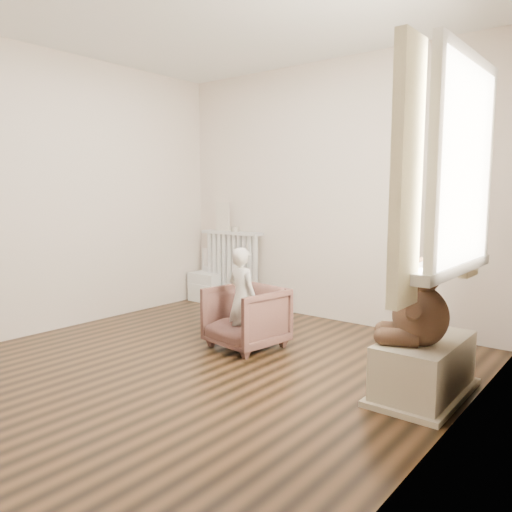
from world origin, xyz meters
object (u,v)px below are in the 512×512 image
Objects in this scene: radiator at (232,271)px; armchair at (246,317)px; toy_vanity at (208,278)px; plush_cat at (464,240)px; child at (242,297)px; teddy_bear at (421,296)px; toy_bench at (424,365)px.

armchair is (1.17, -1.15, -0.13)m from radiator.
plush_cat reaches higher than toy_vanity.
child is 3.70× the size of plush_cat.
teddy_bear is at bearing -121.46° from plush_cat.
toy_vanity is at bearing 158.90° from toy_bench.
child is (1.17, -1.20, 0.05)m from radiator.
armchair is at bearing 175.44° from plush_cat.
plush_cat is at bearing -16.49° from toy_vanity.
child is (0.00, -0.05, 0.18)m from armchair.
plush_cat is (0.14, 0.23, 0.80)m from toy_bench.
toy_bench is at bearing -24.18° from radiator.
teddy_bear is at bearing -88.07° from toy_bench.
child is 1.78m from plush_cat.
radiator is at bearing -37.89° from child.
toy_bench is at bearing -21.10° from toy_vanity.
teddy_bear reaches higher than toy_vanity.
child reaches higher than toy_bench.
teddy_bear reaches higher than toy_bench.
child is at bearing -82.01° from armchair.
plush_cat is at bearing 45.96° from teddy_bear.
plush_cat is at bearing -164.40° from child.
toy_bench is 1.45× the size of teddy_bear.
toy_bench is (3.07, -1.18, -0.08)m from toy_vanity.
radiator is 3.07m from plush_cat.
armchair is (1.53, -1.12, -0.01)m from toy_vanity.
child is 1.56m from toy_bench.
toy_vanity reaches higher than toy_bench.
plush_cat reaches higher than armchair.
radiator reaches higher than toy_bench.
toy_bench is (2.71, -1.21, -0.19)m from radiator.
radiator is 1.36× the size of toy_vanity.
toy_bench is 0.85m from plush_cat.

